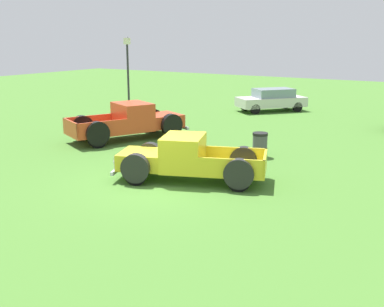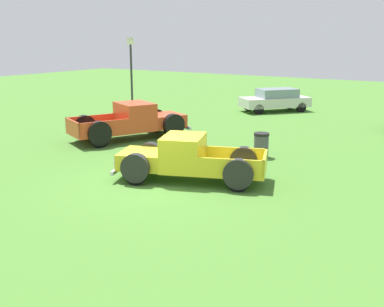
{
  "view_description": "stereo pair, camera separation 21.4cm",
  "coord_description": "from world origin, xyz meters",
  "px_view_note": "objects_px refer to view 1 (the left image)",
  "views": [
    {
      "loc": [
        8.44,
        -11.34,
        4.53
      ],
      "look_at": [
        0.7,
        0.95,
        0.9
      ],
      "focal_mm": 43.9,
      "sensor_mm": 36.0,
      "label": 1
    },
    {
      "loc": [
        8.62,
        -11.23,
        4.53
      ],
      "look_at": [
        0.7,
        0.95,
        0.9
      ],
      "focal_mm": 43.9,
      "sensor_mm": 36.0,
      "label": 2
    }
  ],
  "objects_px": {
    "pickup_truck_foreground": "(181,159)",
    "pickup_truck_behind_left": "(134,121)",
    "sedan_distant_a": "(272,99)",
    "trash_can": "(260,145)",
    "lamp_post_near": "(128,75)"
  },
  "relations": [
    {
      "from": "pickup_truck_foreground",
      "to": "sedan_distant_a",
      "type": "bearing_deg",
      "value": 102.05
    },
    {
      "from": "pickup_truck_behind_left",
      "to": "trash_can",
      "type": "bearing_deg",
      "value": -0.82
    },
    {
      "from": "sedan_distant_a",
      "to": "lamp_post_near",
      "type": "bearing_deg",
      "value": -135.45
    },
    {
      "from": "pickup_truck_foreground",
      "to": "pickup_truck_behind_left",
      "type": "xyz_separation_m",
      "value": [
        -5.34,
        4.21,
        0.08
      ]
    },
    {
      "from": "pickup_truck_behind_left",
      "to": "trash_can",
      "type": "distance_m",
      "value": 6.25
    },
    {
      "from": "lamp_post_near",
      "to": "trash_can",
      "type": "height_order",
      "value": "lamp_post_near"
    },
    {
      "from": "pickup_truck_behind_left",
      "to": "sedan_distant_a",
      "type": "height_order",
      "value": "pickup_truck_behind_left"
    },
    {
      "from": "lamp_post_near",
      "to": "trash_can",
      "type": "relative_size",
      "value": 4.76
    },
    {
      "from": "sedan_distant_a",
      "to": "trash_can",
      "type": "xyz_separation_m",
      "value": [
        4.11,
        -10.92,
        -0.26
      ]
    },
    {
      "from": "pickup_truck_foreground",
      "to": "pickup_truck_behind_left",
      "type": "distance_m",
      "value": 6.8
    },
    {
      "from": "pickup_truck_behind_left",
      "to": "lamp_post_near",
      "type": "relative_size",
      "value": 1.25
    },
    {
      "from": "pickup_truck_foreground",
      "to": "sedan_distant_a",
      "type": "xyz_separation_m",
      "value": [
        -3.21,
        15.04,
        0.03
      ]
    },
    {
      "from": "pickup_truck_behind_left",
      "to": "lamp_post_near",
      "type": "bearing_deg",
      "value": 131.82
    },
    {
      "from": "pickup_truck_behind_left",
      "to": "trash_can",
      "type": "height_order",
      "value": "pickup_truck_behind_left"
    },
    {
      "from": "lamp_post_near",
      "to": "pickup_truck_foreground",
      "type": "bearing_deg",
      "value": -42.98
    }
  ]
}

